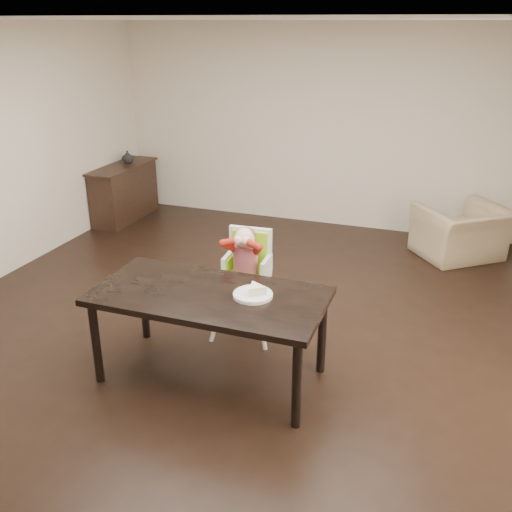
{
  "coord_description": "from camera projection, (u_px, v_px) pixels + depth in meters",
  "views": [
    {
      "loc": [
        1.71,
        -4.15,
        2.69
      ],
      "look_at": [
        0.17,
        0.12,
        0.82
      ],
      "focal_mm": 40.0,
      "sensor_mm": 36.0,
      "label": 1
    }
  ],
  "objects": [
    {
      "name": "room_walls",
      "position": [
        230.0,
        136.0,
        4.46
      ],
      "size": [
        6.02,
        7.02,
        2.71
      ],
      "color": "beige",
      "rests_on": "ground"
    },
    {
      "name": "armchair",
      "position": [
        463.0,
        224.0,
        6.86
      ],
      "size": [
        1.16,
        1.1,
        0.85
      ],
      "primitive_type": "imported",
      "rotation": [
        0.0,
        0.0,
        3.81
      ],
      "color": "tan",
      "rests_on": "ground"
    },
    {
      "name": "high_chair",
      "position": [
        246.0,
        259.0,
        5.08
      ],
      "size": [
        0.46,
        0.46,
        1.03
      ],
      "rotation": [
        0.0,
        0.0,
        0.06
      ],
      "color": "white",
      "rests_on": "ground"
    },
    {
      "name": "sideboard",
      "position": [
        124.0,
        192.0,
        8.24
      ],
      "size": [
        0.44,
        1.26,
        0.79
      ],
      "color": "black",
      "rests_on": "ground"
    },
    {
      "name": "dining_table",
      "position": [
        209.0,
        302.0,
        4.42
      ],
      "size": [
        1.8,
        0.9,
        0.75
      ],
      "color": "black",
      "rests_on": "ground"
    },
    {
      "name": "ground",
      "position": [
        233.0,
        341.0,
        5.17
      ],
      "size": [
        7.0,
        7.0,
        0.0
      ],
      "primitive_type": "plane",
      "color": "black",
      "rests_on": "ground"
    },
    {
      "name": "vase",
      "position": [
        128.0,
        157.0,
        8.2
      ],
      "size": [
        0.22,
        0.23,
        0.17
      ],
      "primitive_type": "imported",
      "rotation": [
        0.0,
        0.0,
        0.36
      ],
      "color": "#99999E",
      "rests_on": "sideboard"
    },
    {
      "name": "plate",
      "position": [
        254.0,
        293.0,
        4.33
      ],
      "size": [
        0.36,
        0.36,
        0.09
      ],
      "rotation": [
        0.0,
        0.0,
        0.19
      ],
      "color": "white",
      "rests_on": "dining_table"
    }
  ]
}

